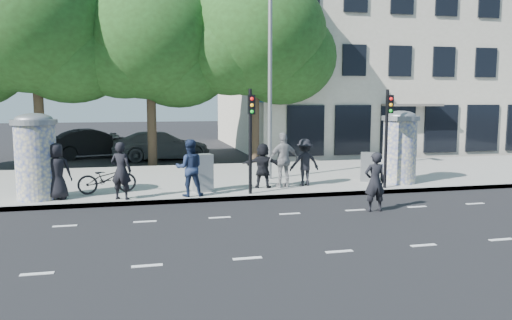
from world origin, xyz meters
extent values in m
plane|color=black|center=(0.00, 0.00, 0.00)|extent=(120.00, 120.00, 0.00)
cube|color=gray|center=(0.00, 7.50, 0.07)|extent=(40.00, 8.00, 0.15)
cube|color=slate|center=(0.00, 3.55, 0.07)|extent=(40.00, 0.10, 0.16)
cube|color=silver|center=(0.00, -2.20, 0.00)|extent=(32.00, 0.12, 0.01)
cube|color=silver|center=(0.00, 1.40, 0.00)|extent=(32.00, 0.12, 0.01)
cylinder|color=beige|center=(-7.20, 4.50, 1.30)|extent=(1.20, 1.20, 2.30)
cylinder|color=slate|center=(-7.20, 4.50, 2.53)|extent=(1.36, 1.36, 0.16)
ellipsoid|color=slate|center=(-7.20, 4.50, 2.61)|extent=(1.10, 1.10, 0.38)
cylinder|color=beige|center=(5.20, 4.70, 1.30)|extent=(1.20, 1.20, 2.30)
cylinder|color=slate|center=(5.20, 4.70, 2.53)|extent=(1.36, 1.36, 0.16)
ellipsoid|color=slate|center=(5.20, 4.70, 2.61)|extent=(1.10, 1.10, 0.38)
cylinder|color=black|center=(-0.60, 3.85, 1.85)|extent=(0.11, 0.11, 3.40)
cube|color=black|center=(-0.60, 3.67, 3.05)|extent=(0.22, 0.14, 0.62)
cylinder|color=black|center=(4.20, 3.85, 1.85)|extent=(0.11, 0.11, 3.40)
cube|color=black|center=(4.20, 3.67, 3.05)|extent=(0.22, 0.14, 0.62)
cylinder|color=slate|center=(0.80, 6.70, 4.15)|extent=(0.16, 0.16, 8.00)
cylinder|color=#38281C|center=(-8.50, 12.50, 2.36)|extent=(0.44, 0.44, 4.73)
ellipsoid|color=#1E3915|center=(-8.50, 12.50, 6.51)|extent=(7.20, 7.20, 6.12)
cylinder|color=#38281C|center=(-3.50, 12.70, 2.21)|extent=(0.44, 0.44, 4.41)
ellipsoid|color=#1E3915|center=(-3.50, 12.70, 6.08)|extent=(6.80, 6.80, 5.78)
cylinder|color=#38281C|center=(1.50, 12.30, 2.29)|extent=(0.44, 0.44, 4.59)
ellipsoid|color=#1E3915|center=(1.50, 12.30, 6.32)|extent=(7.00, 7.00, 5.95)
cube|color=#B0A894|center=(12.00, 20.00, 6.00)|extent=(20.00, 15.00, 12.00)
cube|color=black|center=(12.00, 12.45, 1.60)|extent=(18.00, 0.10, 2.60)
cube|color=#59544C|center=(10.00, 12.10, 2.90)|extent=(3.20, 0.90, 0.12)
cube|color=#194C8C|center=(2.50, 12.45, 3.20)|extent=(1.60, 0.06, 0.30)
imported|color=black|center=(-6.58, 4.28, 1.02)|extent=(0.89, 0.62, 1.75)
imported|color=black|center=(-4.66, 3.85, 1.04)|extent=(0.77, 0.65, 1.78)
imported|color=#1B2743|center=(-2.56, 3.91, 1.06)|extent=(0.91, 0.72, 1.81)
imported|color=black|center=(1.62, 4.92, 0.98)|extent=(1.10, 0.66, 1.67)
imported|color=gray|center=(0.79, 4.74, 1.11)|extent=(1.21, 0.80, 1.91)
imported|color=black|center=(0.06, 4.82, 0.93)|extent=(1.54, 0.91, 1.56)
imported|color=black|center=(2.48, 1.17, 0.86)|extent=(0.64, 0.43, 1.72)
imported|color=black|center=(-5.16, 5.02, 0.64)|extent=(1.00, 1.96, 0.98)
cube|color=gray|center=(-2.05, 4.60, 0.78)|extent=(0.68, 0.56, 1.25)
cube|color=slate|center=(4.23, 5.27, 0.69)|extent=(0.63, 0.55, 1.09)
imported|color=black|center=(-6.54, 16.87, 0.79)|extent=(2.91, 5.04, 1.57)
imported|color=#53565A|center=(-2.97, 15.11, 0.75)|extent=(2.72, 5.38, 1.50)
camera|label=1|loc=(-4.06, -11.82, 3.24)|focal=35.00mm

